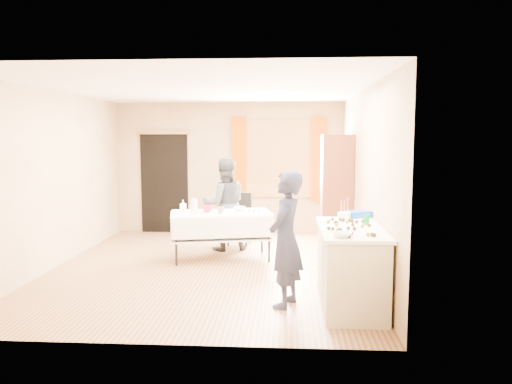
# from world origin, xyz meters

# --- Properties ---
(floor) EXTENTS (4.50, 5.50, 0.02)m
(floor) POSITION_xyz_m (0.00, 0.00, -0.01)
(floor) COLOR #9E7047
(floor) RESTS_ON ground
(ceiling) EXTENTS (4.50, 5.50, 0.02)m
(ceiling) POSITION_xyz_m (0.00, 0.00, 2.61)
(ceiling) COLOR white
(ceiling) RESTS_ON floor
(wall_back) EXTENTS (4.50, 0.02, 2.60)m
(wall_back) POSITION_xyz_m (0.00, 2.76, 1.30)
(wall_back) COLOR tan
(wall_back) RESTS_ON floor
(wall_front) EXTENTS (4.50, 0.02, 2.60)m
(wall_front) POSITION_xyz_m (0.00, -2.76, 1.30)
(wall_front) COLOR tan
(wall_front) RESTS_ON floor
(wall_left) EXTENTS (0.02, 5.50, 2.60)m
(wall_left) POSITION_xyz_m (-2.26, 0.00, 1.30)
(wall_left) COLOR tan
(wall_left) RESTS_ON floor
(wall_right) EXTENTS (0.02, 5.50, 2.60)m
(wall_right) POSITION_xyz_m (2.26, 0.00, 1.30)
(wall_right) COLOR tan
(wall_right) RESTS_ON floor
(window_frame) EXTENTS (1.32, 0.06, 1.52)m
(window_frame) POSITION_xyz_m (1.00, 2.72, 1.50)
(window_frame) COLOR olive
(window_frame) RESTS_ON wall_back
(window_pane) EXTENTS (1.20, 0.02, 1.40)m
(window_pane) POSITION_xyz_m (1.00, 2.71, 1.50)
(window_pane) COLOR white
(window_pane) RESTS_ON wall_back
(curtain_left) EXTENTS (0.28, 0.06, 1.65)m
(curtain_left) POSITION_xyz_m (0.22, 2.67, 1.50)
(curtain_left) COLOR #B14602
(curtain_left) RESTS_ON wall_back
(curtain_right) EXTENTS (0.28, 0.06, 1.65)m
(curtain_right) POSITION_xyz_m (1.78, 2.67, 1.50)
(curtain_right) COLOR #B14602
(curtain_right) RESTS_ON wall_back
(doorway) EXTENTS (0.95, 0.04, 2.00)m
(doorway) POSITION_xyz_m (-1.30, 2.73, 1.00)
(doorway) COLOR black
(doorway) RESTS_ON floor
(door_lintel) EXTENTS (1.05, 0.06, 0.08)m
(door_lintel) POSITION_xyz_m (-1.30, 2.70, 2.02)
(door_lintel) COLOR olive
(door_lintel) RESTS_ON wall_back
(cabinet) EXTENTS (0.50, 0.60, 1.96)m
(cabinet) POSITION_xyz_m (1.99, 1.19, 0.98)
(cabinet) COLOR brown
(cabinet) RESTS_ON floor
(counter) EXTENTS (0.71, 1.49, 0.91)m
(counter) POSITION_xyz_m (1.89, -1.54, 0.45)
(counter) COLOR beige
(counter) RESTS_ON floor
(party_table) EXTENTS (1.71, 1.13, 0.75)m
(party_table) POSITION_xyz_m (0.13, 0.57, 0.45)
(party_table) COLOR black
(party_table) RESTS_ON floor
(chair) EXTENTS (0.43, 0.43, 0.93)m
(chair) POSITION_xyz_m (0.32, 1.66, 0.28)
(chair) COLOR black
(chair) RESTS_ON floor
(girl) EXTENTS (0.78, 0.70, 1.55)m
(girl) POSITION_xyz_m (1.15, -1.59, 0.78)
(girl) COLOR #1E213E
(girl) RESTS_ON floor
(woman) EXTENTS (1.09, 1.01, 1.57)m
(woman) POSITION_xyz_m (0.11, 1.20, 0.79)
(woman) COLOR black
(woman) RESTS_ON floor
(soda_can) EXTENTS (0.08, 0.08, 0.12)m
(soda_can) POSITION_xyz_m (2.08, -1.39, 0.97)
(soda_can) COLOR #0C8F26
(soda_can) RESTS_ON counter
(mixing_bowl) EXTENTS (0.24, 0.24, 0.05)m
(mixing_bowl) POSITION_xyz_m (1.72, -2.11, 0.94)
(mixing_bowl) COLOR white
(mixing_bowl) RESTS_ON counter
(foam_block) EXTENTS (0.18, 0.15, 0.08)m
(foam_block) POSITION_xyz_m (1.88, -0.95, 0.95)
(foam_block) COLOR white
(foam_block) RESTS_ON counter
(blue_basket) EXTENTS (0.36, 0.31, 0.08)m
(blue_basket) POSITION_xyz_m (2.07, -0.81, 0.95)
(blue_basket) COLOR blue
(blue_basket) RESTS_ON counter
(pitcher) EXTENTS (0.11, 0.11, 0.22)m
(pitcher) POSITION_xyz_m (-0.26, 0.35, 0.86)
(pitcher) COLOR silver
(pitcher) RESTS_ON party_table
(cup_red) EXTENTS (0.15, 0.15, 0.12)m
(cup_red) POSITION_xyz_m (-0.08, 0.54, 0.81)
(cup_red) COLOR red
(cup_red) RESTS_ON party_table
(cup_rainbow) EXTENTS (0.21, 0.21, 0.10)m
(cup_rainbow) POSITION_xyz_m (0.15, 0.41, 0.80)
(cup_rainbow) COLOR red
(cup_rainbow) RESTS_ON party_table
(small_bowl) EXTENTS (0.37, 0.37, 0.06)m
(small_bowl) POSITION_xyz_m (0.40, 0.75, 0.78)
(small_bowl) COLOR white
(small_bowl) RESTS_ON party_table
(pastry_tray) EXTENTS (0.29, 0.22, 0.02)m
(pastry_tray) POSITION_xyz_m (0.66, 0.53, 0.76)
(pastry_tray) COLOR white
(pastry_tray) RESTS_ON party_table
(bottle) EXTENTS (0.09, 0.09, 0.18)m
(bottle) POSITION_xyz_m (-0.48, 0.62, 0.84)
(bottle) COLOR white
(bottle) RESTS_ON party_table
(cake_balls) EXTENTS (0.52, 1.09, 0.04)m
(cake_balls) POSITION_xyz_m (1.84, -1.56, 0.93)
(cake_balls) COLOR #3F2314
(cake_balls) RESTS_ON counter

